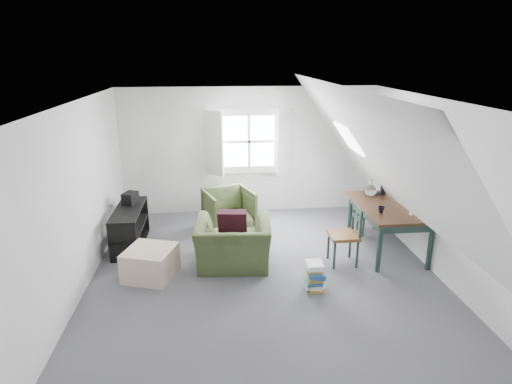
{
  "coord_description": "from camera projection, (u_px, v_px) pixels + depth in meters",
  "views": [
    {
      "loc": [
        -0.68,
        -5.53,
        3.09
      ],
      "look_at": [
        -0.07,
        0.6,
        1.09
      ],
      "focal_mm": 30.0,
      "sensor_mm": 36.0,
      "label": 1
    }
  ],
  "objects": [
    {
      "name": "floor",
      "position": [
        265.0,
        275.0,
        6.25
      ],
      "size": [
        5.5,
        5.5,
        0.0
      ],
      "primitive_type": "plane",
      "color": "#545358",
      "rests_on": "ground"
    },
    {
      "name": "ceiling",
      "position": [
        266.0,
        102.0,
        5.48
      ],
      "size": [
        5.5,
        5.5,
        0.0
      ],
      "primitive_type": "plane",
      "rotation": [
        3.14,
        0.0,
        0.0
      ],
      "color": "white",
      "rests_on": "wall_back"
    },
    {
      "name": "wall_back",
      "position": [
        249.0,
        151.0,
        8.47
      ],
      "size": [
        5.0,
        0.0,
        5.0
      ],
      "primitive_type": "plane",
      "rotation": [
        1.57,
        0.0,
        0.0
      ],
      "color": "silver",
      "rests_on": "ground"
    },
    {
      "name": "wall_front",
      "position": [
        308.0,
        307.0,
        3.26
      ],
      "size": [
        5.0,
        0.0,
        5.0
      ],
      "primitive_type": "plane",
      "rotation": [
        -1.57,
        0.0,
        0.0
      ],
      "color": "silver",
      "rests_on": "ground"
    },
    {
      "name": "wall_left",
      "position": [
        77.0,
        200.0,
        5.63
      ],
      "size": [
        0.0,
        5.5,
        5.5
      ],
      "primitive_type": "plane",
      "rotation": [
        1.57,
        0.0,
        1.57
      ],
      "color": "silver",
      "rests_on": "ground"
    },
    {
      "name": "wall_right",
      "position": [
        439.0,
        189.0,
        6.1
      ],
      "size": [
        0.0,
        5.5,
        5.5
      ],
      "primitive_type": "plane",
      "rotation": [
        1.57,
        0.0,
        -1.57
      ],
      "color": "silver",
      "rests_on": "ground"
    },
    {
      "name": "slope_left",
      "position": [
        147.0,
        160.0,
        5.56
      ],
      "size": [
        3.19,
        5.5,
        4.48
      ],
      "primitive_type": "plane",
      "rotation": [
        0.0,
        2.19,
        0.0
      ],
      "color": "white",
      "rests_on": "wall_left"
    },
    {
      "name": "slope_right",
      "position": [
        378.0,
        154.0,
        5.85
      ],
      "size": [
        3.19,
        5.5,
        4.48
      ],
      "primitive_type": "plane",
      "rotation": [
        0.0,
        -2.19,
        0.0
      ],
      "color": "white",
      "rests_on": "wall_right"
    },
    {
      "name": "dormer_window",
      "position": [
        249.0,
        142.0,
        8.34
      ],
      "size": [
        1.71,
        0.35,
        1.3
      ],
      "color": "white",
      "rests_on": "wall_back"
    },
    {
      "name": "skylight",
      "position": [
        349.0,
        139.0,
        7.09
      ],
      "size": [
        0.35,
        0.75,
        0.47
      ],
      "primitive_type": "cube",
      "rotation": [
        0.0,
        0.95,
        0.0
      ],
      "color": "white",
      "rests_on": "slope_right"
    },
    {
      "name": "armchair_near",
      "position": [
        234.0,
        265.0,
        6.55
      ],
      "size": [
        1.18,
        1.05,
        0.72
      ],
      "primitive_type": "imported",
      "rotation": [
        0.0,
        0.0,
        3.06
      ],
      "color": "#394424",
      "rests_on": "floor"
    },
    {
      "name": "armchair_far",
      "position": [
        229.0,
        229.0,
        7.92
      ],
      "size": [
        1.03,
        1.04,
        0.75
      ],
      "primitive_type": "imported",
      "rotation": [
        0.0,
        0.0,
        0.32
      ],
      "color": "#394424",
      "rests_on": "floor"
    },
    {
      "name": "throw_pillow",
      "position": [
        232.0,
        223.0,
        6.49
      ],
      "size": [
        0.46,
        0.3,
        0.46
      ],
      "primitive_type": "cube",
      "rotation": [
        0.31,
        0.0,
        -0.12
      ],
      "color": "#320D1B",
      "rests_on": "armchair_near"
    },
    {
      "name": "ottoman",
      "position": [
        151.0,
        263.0,
        6.16
      ],
      "size": [
        0.82,
        0.82,
        0.43
      ],
      "primitive_type": "cube",
      "rotation": [
        0.0,
        0.0,
        -0.31
      ],
      "color": "#C5AD95",
      "rests_on": "floor"
    },
    {
      "name": "dining_table",
      "position": [
        388.0,
        211.0,
        6.85
      ],
      "size": [
        0.94,
        1.57,
        0.79
      ],
      "rotation": [
        0.0,
        0.0,
        0.06
      ],
      "color": "black",
      "rests_on": "floor"
    },
    {
      "name": "demijohn",
      "position": [
        370.0,
        190.0,
        7.19
      ],
      "size": [
        0.2,
        0.2,
        0.28
      ],
      "rotation": [
        0.0,
        0.0,
        -0.24
      ],
      "color": "silver",
      "rests_on": "dining_table"
    },
    {
      "name": "vase_twigs",
      "position": [
        383.0,
        187.0,
        7.31
      ],
      "size": [
        0.07,
        0.08,
        0.57
      ],
      "rotation": [
        0.0,
        0.0,
        0.02
      ],
      "color": "black",
      "rests_on": "dining_table"
    },
    {
      "name": "cup",
      "position": [
        381.0,
        212.0,
        6.51
      ],
      "size": [
        0.11,
        0.11,
        0.09
      ],
      "primitive_type": "imported",
      "rotation": [
        0.0,
        0.0,
        -0.09
      ],
      "color": "black",
      "rests_on": "dining_table"
    },
    {
      "name": "paper_box",
      "position": [
        414.0,
        214.0,
        6.41
      ],
      "size": [
        0.12,
        0.08,
        0.04
      ],
      "primitive_type": "cube",
      "rotation": [
        0.0,
        0.0,
        -0.11
      ],
      "color": "white",
      "rests_on": "dining_table"
    },
    {
      "name": "dining_chair_far",
      "position": [
        371.0,
        211.0,
        7.58
      ],
      "size": [
        0.39,
        0.39,
        0.84
      ],
      "rotation": [
        0.0,
        0.0,
        3.09
      ],
      "color": "brown",
      "rests_on": "floor"
    },
    {
      "name": "dining_chair_near",
      "position": [
        346.0,
        234.0,
        6.48
      ],
      "size": [
        0.43,
        0.43,
        0.92
      ],
      "rotation": [
        0.0,
        0.0,
        -1.38
      ],
      "color": "brown",
      "rests_on": "floor"
    },
    {
      "name": "media_shelf",
      "position": [
        130.0,
        230.0,
        7.11
      ],
      "size": [
        0.43,
        1.28,
        0.66
      ],
      "rotation": [
        0.0,
        0.0,
        0.01
      ],
      "color": "black",
      "rests_on": "floor"
    },
    {
      "name": "electronics_box",
      "position": [
        130.0,
        199.0,
        7.25
      ],
      "size": [
        0.27,
        0.32,
        0.21
      ],
      "primitive_type": "cube",
      "rotation": [
        0.0,
        0.0,
        -0.35
      ],
      "color": "black",
      "rests_on": "media_shelf"
    },
    {
      "name": "magazine_stack",
      "position": [
        315.0,
        276.0,
        5.84
      ],
      "size": [
        0.29,
        0.34,
        0.38
      ],
      "rotation": [
        0.0,
        0.0,
        -0.14
      ],
      "color": "#B29933",
      "rests_on": "floor"
    }
  ]
}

